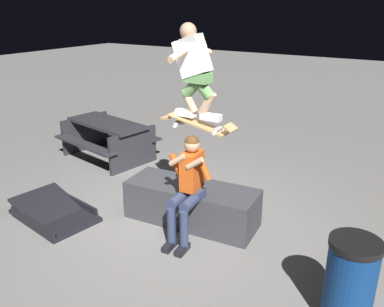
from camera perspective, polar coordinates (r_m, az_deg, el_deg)
ground_plane at (r=5.73m, az=-2.24°, el=-9.94°), size 40.00×40.00×0.00m
ledge_box_main at (r=5.65m, az=-0.07°, el=-7.18°), size 1.90×0.84×0.55m
person_sitting_on_ledge at (r=5.05m, az=-0.57°, el=-4.29°), size 0.60×0.77×1.39m
skateboard at (r=4.95m, az=0.86°, el=4.26°), size 1.02×0.21×0.17m
skater_airborne at (r=4.83m, az=0.32°, el=12.21°), size 0.62×0.89×1.12m
kicker_ramp at (r=6.18m, az=-19.01°, el=-8.14°), size 1.35×0.97×0.33m
picnic_table_back at (r=8.06m, az=-11.95°, el=2.74°), size 1.90×1.61×0.75m
trash_bin at (r=4.20m, az=21.57°, el=-16.78°), size 0.48×0.48×0.92m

